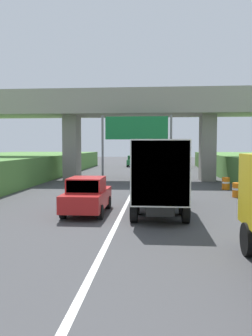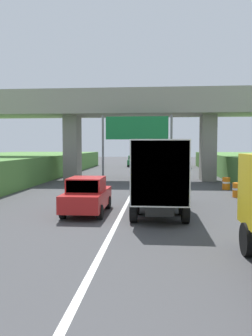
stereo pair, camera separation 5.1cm
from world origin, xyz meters
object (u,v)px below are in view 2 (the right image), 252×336
(overhead_highway_sign, at_px, (137,133))
(construction_barrel_4, at_px, (237,190))
(car_green, at_px, (134,161))
(car_red, at_px, (87,196))
(truck_orange, at_px, (178,154))
(truck_black, at_px, (159,172))
(construction_barrel_5, at_px, (226,183))

(overhead_highway_sign, bearing_deg, construction_barrel_4, -46.04)
(overhead_highway_sign, relative_size, construction_barrel_4, 6.53)
(car_green, bearing_deg, construction_barrel_4, -74.90)
(overhead_highway_sign, distance_m, car_red, 13.29)
(overhead_highway_sign, distance_m, truck_orange, 25.92)
(truck_black, relative_size, construction_barrel_5, 8.11)
(car_red, bearing_deg, car_green, 90.35)
(car_red, relative_size, construction_barrel_4, 4.56)
(truck_orange, bearing_deg, overhead_highway_sign, -101.08)
(car_green, relative_size, construction_barrel_5, 4.56)
(overhead_highway_sign, bearing_deg, truck_black, -81.72)
(construction_barrel_4, bearing_deg, overhead_highway_sign, 133.96)
(truck_orange, bearing_deg, car_green, -173.24)
(truck_orange, height_order, construction_barrel_4, truck_orange)
(truck_black, distance_m, construction_barrel_4, 7.27)
(car_red, height_order, construction_barrel_4, car_red)
(construction_barrel_5, bearing_deg, truck_black, -118.85)
(car_green, xyz_separation_m, construction_barrel_5, (8.56, -27.59, -0.40))
(overhead_highway_sign, distance_m, construction_barrel_5, 8.31)
(car_red, bearing_deg, truck_black, 11.25)
(truck_orange, bearing_deg, construction_barrel_4, -87.03)
(truck_orange, distance_m, car_green, 6.94)
(car_green, bearing_deg, construction_barrel_5, -72.77)
(car_red, relative_size, car_green, 1.00)
(car_red, relative_size, construction_barrel_5, 4.56)
(truck_orange, height_order, car_green, truck_orange)
(truck_orange, relative_size, construction_barrel_5, 8.11)
(overhead_highway_sign, xyz_separation_m, truck_black, (1.76, -12.07, -2.34))
(car_red, bearing_deg, construction_barrel_4, 35.45)
(overhead_highway_sign, bearing_deg, car_red, -97.23)
(truck_black, bearing_deg, truck_orange, 85.11)
(construction_barrel_4, bearing_deg, truck_black, -133.13)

